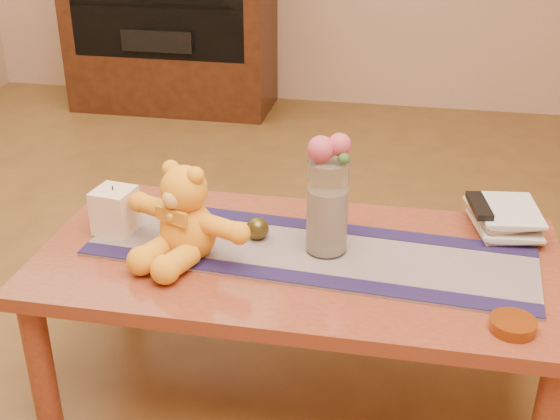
% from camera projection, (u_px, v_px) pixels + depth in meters
% --- Properties ---
extents(floor, '(5.50, 5.50, 0.00)m').
position_uv_depth(floor, '(296.00, 386.00, 2.15)').
color(floor, brown).
rests_on(floor, ground).
extents(coffee_table_top, '(1.40, 0.70, 0.04)m').
position_uv_depth(coffee_table_top, '(298.00, 261.00, 1.96)').
color(coffee_table_top, maroon).
rests_on(coffee_table_top, floor).
extents(table_leg_fl, '(0.07, 0.07, 0.41)m').
position_uv_depth(table_leg_fl, '(41.00, 365.00, 1.91)').
color(table_leg_fl, maroon).
rests_on(table_leg_fl, floor).
extents(table_leg_bl, '(0.07, 0.07, 0.41)m').
position_uv_depth(table_leg_bl, '(124.00, 258.00, 2.42)').
color(table_leg_bl, maroon).
rests_on(table_leg_bl, floor).
extents(table_leg_br, '(0.07, 0.07, 0.41)m').
position_uv_depth(table_leg_br, '(520.00, 298.00, 2.20)').
color(table_leg_br, maroon).
rests_on(table_leg_br, floor).
extents(persian_runner, '(1.22, 0.43, 0.01)m').
position_uv_depth(persian_runner, '(309.00, 251.00, 1.96)').
color(persian_runner, '#1B214B').
rests_on(persian_runner, coffee_table_top).
extents(runner_border_near, '(1.20, 0.14, 0.00)m').
position_uv_depth(runner_border_near, '(296.00, 277.00, 1.83)').
color(runner_border_near, '#1C153F').
rests_on(runner_border_near, persian_runner).
extents(runner_border_far, '(1.20, 0.14, 0.00)m').
position_uv_depth(runner_border_far, '(320.00, 226.00, 2.08)').
color(runner_border_far, '#1C153F').
rests_on(runner_border_far, persian_runner).
extents(teddy_bear, '(0.45, 0.41, 0.24)m').
position_uv_depth(teddy_bear, '(187.00, 212.00, 1.89)').
color(teddy_bear, '#FCA41F').
rests_on(teddy_bear, persian_runner).
extents(pillar_candle, '(0.12, 0.12, 0.13)m').
position_uv_depth(pillar_candle, '(115.00, 210.00, 2.03)').
color(pillar_candle, '#FDE4BA').
rests_on(pillar_candle, persian_runner).
extents(candle_wick, '(0.00, 0.00, 0.01)m').
position_uv_depth(candle_wick, '(113.00, 188.00, 2.00)').
color(candle_wick, black).
rests_on(candle_wick, pillar_candle).
extents(glass_vase, '(0.11, 0.11, 0.26)m').
position_uv_depth(glass_vase, '(327.00, 207.00, 1.90)').
color(glass_vase, silver).
rests_on(glass_vase, persian_runner).
extents(potpourri_fill, '(0.09, 0.09, 0.18)m').
position_uv_depth(potpourri_fill, '(327.00, 220.00, 1.91)').
color(potpourri_fill, beige).
rests_on(potpourri_fill, glass_vase).
extents(rose_left, '(0.07, 0.07, 0.07)m').
position_uv_depth(rose_left, '(321.00, 149.00, 1.82)').
color(rose_left, '#C04358').
rests_on(rose_left, glass_vase).
extents(rose_right, '(0.06, 0.06, 0.06)m').
position_uv_depth(rose_right, '(339.00, 145.00, 1.82)').
color(rose_right, '#C04358').
rests_on(rose_right, glass_vase).
extents(blue_flower_back, '(0.04, 0.04, 0.04)m').
position_uv_depth(blue_flower_back, '(335.00, 146.00, 1.86)').
color(blue_flower_back, '#5166B0').
rests_on(blue_flower_back, glass_vase).
extents(blue_flower_side, '(0.04, 0.04, 0.04)m').
position_uv_depth(blue_flower_side, '(319.00, 150.00, 1.85)').
color(blue_flower_side, '#5166B0').
rests_on(blue_flower_side, glass_vase).
extents(leaf_sprig, '(0.03, 0.03, 0.03)m').
position_uv_depth(leaf_sprig, '(344.00, 159.00, 1.81)').
color(leaf_sprig, '#33662D').
rests_on(leaf_sprig, glass_vase).
extents(bronze_ball, '(0.07, 0.07, 0.06)m').
position_uv_depth(bronze_ball, '(258.00, 228.00, 2.00)').
color(bronze_ball, '#433B16').
rests_on(bronze_ball, persian_runner).
extents(book_bottom, '(0.21, 0.25, 0.02)m').
position_uv_depth(book_bottom, '(475.00, 227.00, 2.07)').
color(book_bottom, beige).
rests_on(book_bottom, coffee_table_top).
extents(book_lower, '(0.18, 0.24, 0.02)m').
position_uv_depth(book_lower, '(478.00, 222.00, 2.05)').
color(book_lower, beige).
rests_on(book_lower, book_bottom).
extents(book_upper, '(0.22, 0.26, 0.02)m').
position_uv_depth(book_upper, '(475.00, 215.00, 2.05)').
color(book_upper, beige).
rests_on(book_upper, book_lower).
extents(book_top, '(0.19, 0.24, 0.02)m').
position_uv_depth(book_top, '(479.00, 210.00, 2.04)').
color(book_top, beige).
rests_on(book_top, book_upper).
extents(tv_remote, '(0.07, 0.17, 0.02)m').
position_uv_depth(tv_remote, '(479.00, 206.00, 2.02)').
color(tv_remote, black).
rests_on(tv_remote, book_top).
extents(amber_dish, '(0.12, 0.12, 0.03)m').
position_uv_depth(amber_dish, '(513.00, 325.00, 1.63)').
color(amber_dish, '#BF5914').
rests_on(amber_dish, coffee_table_top).
extents(media_cabinet, '(1.20, 0.50, 1.10)m').
position_uv_depth(media_cabinet, '(170.00, 17.00, 4.29)').
color(media_cabinet, black).
rests_on(media_cabinet, floor).
extents(cabinet_cavity, '(1.02, 0.03, 0.61)m').
position_uv_depth(cabinet_cavity, '(155.00, 5.00, 4.04)').
color(cabinet_cavity, black).
rests_on(cabinet_cavity, media_cabinet).
extents(cabinet_shelf, '(1.02, 0.20, 0.02)m').
position_uv_depth(cabinet_shelf, '(160.00, 2.00, 4.11)').
color(cabinet_shelf, black).
rests_on(cabinet_shelf, media_cabinet).
extents(stereo_lower, '(0.42, 0.28, 0.12)m').
position_uv_depth(stereo_lower, '(164.00, 37.00, 4.22)').
color(stereo_lower, black).
rests_on(stereo_lower, media_cabinet).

